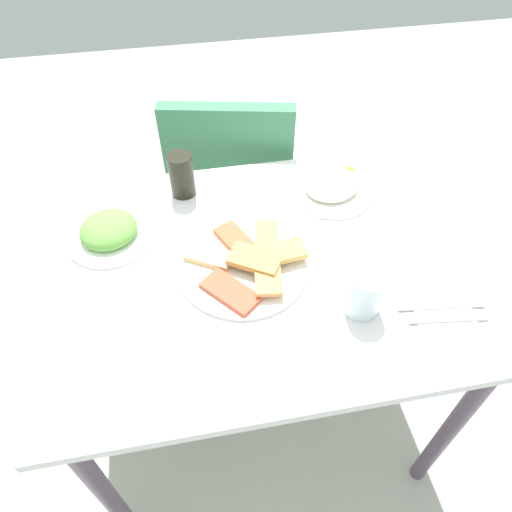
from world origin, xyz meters
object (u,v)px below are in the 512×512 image
Objects in this scene: salad_plate_greens at (109,231)px; paper_napkin at (444,313)px; fork at (448,319)px; salad_plate_rice at (331,186)px; dining_table at (264,289)px; dining_chair at (233,189)px; spoon at (441,305)px; pide_platter at (245,263)px; soda_can at (182,175)px; drinking_glass at (364,293)px.

paper_napkin is (0.71, -0.37, -0.02)m from salad_plate_greens.
salad_plate_rice is at bearing 112.25° from fork.
dining_table is at bearing 148.75° from paper_napkin.
paper_napkin is (0.35, -0.80, 0.26)m from dining_chair.
dining_chair is 0.91m from paper_napkin.
dining_chair is at bearing 121.27° from spoon.
dining_table is 0.12m from pide_platter.
pide_platter is at bearing -26.67° from salad_plate_greens.
spoon is (0.35, -0.79, 0.27)m from dining_chair.
salad_plate_greens is (-0.31, 0.16, 0.01)m from pide_platter.
dining_chair reaches higher than salad_plate_greens.
salad_plate_rice reaches higher than spoon.
soda_can is (0.19, 0.14, 0.04)m from salad_plate_greens.
dining_table is at bearing 137.12° from drinking_glass.
dining_chair is 7.06× the size of paper_napkin.
spoon is (0.17, -0.03, -0.05)m from drinking_glass.
soda_can is at bearing 35.54° from salad_plate_greens.
salad_plate_greens is at bearing -129.82° from dining_chair.
soda_can is at bearing 127.26° from drinking_glass.
paper_napkin is (0.35, -0.21, 0.10)m from dining_table.
dining_chair reaches higher than dining_table.
salad_plate_rice is at bearing 6.93° from salad_plate_greens.
salad_plate_rice is at bearing -58.34° from dining_chair.
dining_table is 0.44m from fork.
drinking_glass is (0.18, -0.17, 0.15)m from dining_table.
dining_table is 9.55× the size of drinking_glass.
salad_plate_greens is 0.63m from drinking_glass.
salad_plate_greens is 0.92× the size of salad_plate_rice.
dining_table is at bearing -135.76° from salad_plate_rice.
drinking_glass is 0.18m from spoon.
salad_plate_rice is 2.18× the size of drinking_glass.
pide_platter reaches higher than fork.
fork is at bearing -45.06° from soda_can.
spoon is at bearing -29.07° from dining_table.
dining_chair is at bearing 121.66° from salad_plate_rice.
soda_can is 1.14× the size of drinking_glass.
soda_can is at bearing -119.78° from dining_chair.
salad_plate_greens is 0.81m from fork.
soda_can reaches higher than fork.
drinking_glass reaches higher than dining_table.
salad_plate_rice is at bearing -9.51° from soda_can.
drinking_glass is 0.19m from fork.
fork is 0.04m from spoon.
spoon is at bearing 97.01° from fork.
pide_platter is 0.46m from fork.
dining_chair is 0.51m from salad_plate_rice.
soda_can is 0.73m from paper_napkin.
fork is (0.00, -0.02, 0.00)m from paper_napkin.
drinking_glass is 0.19m from paper_napkin.
pide_platter is 1.57× the size of spoon.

